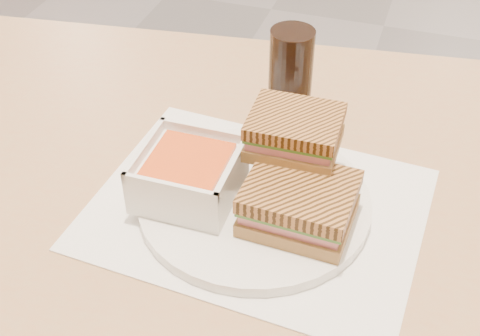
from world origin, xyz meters
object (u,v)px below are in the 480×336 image
(soup_bowl, at_px, (189,176))
(cola_glass, at_px, (291,74))
(plate, at_px, (255,202))
(main_table, at_px, (259,234))
(panini_lower, at_px, (299,203))

(soup_bowl, relative_size, cola_glass, 0.87)
(cola_glass, bearing_deg, soup_bowl, -106.15)
(plate, bearing_deg, cola_glass, 93.39)
(soup_bowl, height_order, cola_glass, cola_glass)
(plate, xyz_separation_m, soup_bowl, (-0.08, -0.02, 0.03))
(main_table, height_order, cola_glass, cola_glass)
(panini_lower, bearing_deg, soup_bowl, 177.60)
(main_table, xyz_separation_m, plate, (0.01, -0.06, 0.12))
(soup_bowl, distance_m, panini_lower, 0.14)
(main_table, bearing_deg, soup_bowl, -129.63)
(main_table, relative_size, plate, 4.53)
(soup_bowl, xyz_separation_m, cola_glass, (0.07, 0.23, 0.02))
(main_table, distance_m, plate, 0.14)
(main_table, bearing_deg, panini_lower, -50.86)
(panini_lower, distance_m, cola_glass, 0.24)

